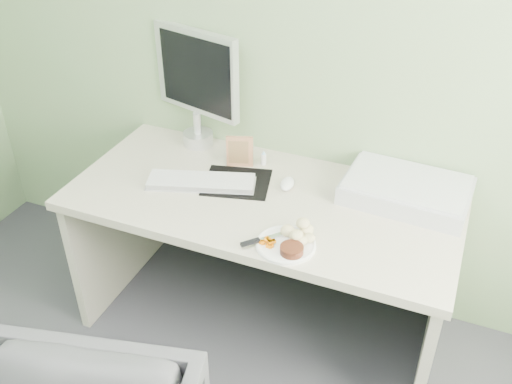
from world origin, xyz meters
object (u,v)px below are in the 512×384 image
at_px(monitor, 197,82).
at_px(desk, 262,232).
at_px(plate, 286,245).
at_px(scanner, 406,191).

bearing_deg(monitor, desk, -20.22).
xyz_separation_m(desk, plate, (0.20, -0.26, 0.19)).
relative_size(desk, plate, 7.26).
height_order(plate, monitor, monitor).
distance_m(desk, plate, 0.38).
height_order(desk, scanner, scanner).
bearing_deg(plate, desk, 126.90).
xyz_separation_m(plate, scanner, (0.35, 0.47, 0.03)).
bearing_deg(desk, scanner, 20.81).
bearing_deg(scanner, plate, -122.70).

